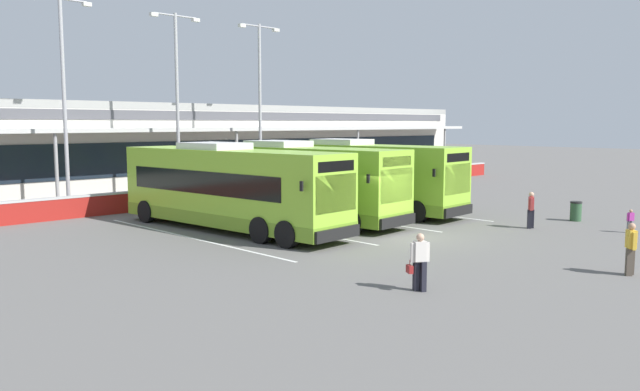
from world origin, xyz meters
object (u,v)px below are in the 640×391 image
at_px(pedestrian_near_bin, 531,209).
at_px(lamp_post_east, 260,98).
at_px(coach_bus_left_centre, 293,183).
at_px(pedestrian_with_handbag, 419,261).
at_px(lamp_post_west, 64,90).
at_px(coach_bus_leftmost, 229,189).
at_px(litter_bin, 576,211).
at_px(pedestrian_in_dark_coat, 631,247).
at_px(lamp_post_centre, 177,95).
at_px(coach_bus_centre, 356,177).
at_px(pedestrian_child, 630,220).

bearing_deg(pedestrian_near_bin, lamp_post_east, 88.30).
bearing_deg(coach_bus_left_centre, pedestrian_with_handbag, -117.30).
relative_size(lamp_post_west, lamp_post_east, 1.00).
bearing_deg(coach_bus_leftmost, lamp_post_west, 104.24).
bearing_deg(coach_bus_leftmost, pedestrian_with_handbag, -101.03).
distance_m(pedestrian_near_bin, litter_bin, 3.60).
relative_size(pedestrian_in_dark_coat, lamp_post_west, 0.15).
bearing_deg(lamp_post_west, lamp_post_east, 0.59).
height_order(coach_bus_leftmost, lamp_post_centre, lamp_post_centre).
relative_size(coach_bus_centre, litter_bin, 13.22).
xyz_separation_m(coach_bus_left_centre, pedestrian_in_dark_coat, (-0.20, -15.60, -0.91)).
height_order(coach_bus_centre, lamp_post_centre, lamp_post_centre).
height_order(coach_bus_leftmost, pedestrian_with_handbag, coach_bus_leftmost).
bearing_deg(pedestrian_child, coach_bus_centre, 104.38).
distance_m(coach_bus_centre, lamp_post_west, 15.67).
distance_m(lamp_post_west, litter_bin, 26.10).
bearing_deg(lamp_post_east, pedestrian_child, -86.63).
bearing_deg(lamp_post_east, pedestrian_near_bin, -91.70).
bearing_deg(pedestrian_child, coach_bus_left_centre, 121.04).
relative_size(pedestrian_with_handbag, pedestrian_near_bin, 1.00).
bearing_deg(pedestrian_child, coach_bus_leftmost, 133.21).
xyz_separation_m(coach_bus_leftmost, lamp_post_west, (-2.65, 10.43, 4.50)).
xyz_separation_m(coach_bus_leftmost, coach_bus_centre, (8.42, 0.30, 0.00)).
bearing_deg(pedestrian_with_handbag, coach_bus_centre, 48.54).
bearing_deg(pedestrian_near_bin, coach_bus_left_centre, 121.87).
distance_m(pedestrian_in_dark_coat, pedestrian_child, 8.39).
xyz_separation_m(pedestrian_in_dark_coat, pedestrian_child, (7.90, 2.81, -0.33)).
bearing_deg(coach_bus_leftmost, pedestrian_in_dark_coat, -76.07).
height_order(coach_bus_centre, lamp_post_east, lamp_post_east).
relative_size(coach_bus_centre, lamp_post_centre, 1.12).
xyz_separation_m(lamp_post_west, lamp_post_centre, (6.88, 0.34, 0.00)).
relative_size(pedestrian_in_dark_coat, pedestrian_near_bin, 1.00).
height_order(coach_bus_left_centre, lamp_post_west, lamp_post_west).
bearing_deg(lamp_post_centre, coach_bus_left_centre, -91.34).
xyz_separation_m(coach_bus_left_centre, pedestrian_with_handbag, (-6.30, -12.20, -0.93)).
distance_m(pedestrian_child, lamp_post_east, 23.75).
xyz_separation_m(pedestrian_in_dark_coat, lamp_post_west, (-6.43, 25.68, 5.42)).
height_order(pedestrian_child, lamp_post_west, lamp_post_west).
bearing_deg(pedestrian_with_handbag, pedestrian_in_dark_coat, -29.18).
relative_size(coach_bus_left_centre, coach_bus_centre, 1.00).
bearing_deg(lamp_post_east, lamp_post_centre, 178.04).
bearing_deg(lamp_post_west, pedestrian_with_handbag, -89.13).
relative_size(pedestrian_with_handbag, lamp_post_west, 0.15).
relative_size(coach_bus_leftmost, litter_bin, 13.22).
height_order(pedestrian_in_dark_coat, lamp_post_west, lamp_post_west).
height_order(lamp_post_west, lamp_post_east, same).
xyz_separation_m(lamp_post_centre, litter_bin, (9.07, -20.17, -5.82)).
relative_size(lamp_post_centre, lamp_post_east, 1.00).
bearing_deg(pedestrian_near_bin, pedestrian_with_handbag, -166.39).
height_order(coach_bus_centre, pedestrian_child, coach_bus_centre).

